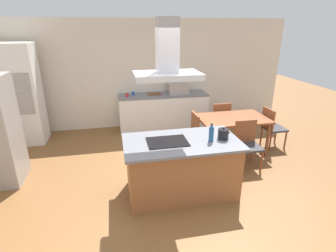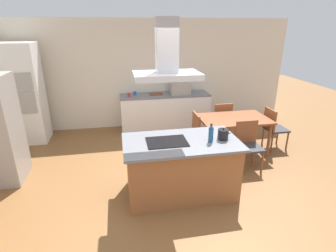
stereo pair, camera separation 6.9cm
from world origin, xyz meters
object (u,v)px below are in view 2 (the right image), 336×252
(cutting_board, at_px, (156,94))
(range_hood, at_px, (167,59))
(tea_kettle, at_px, (223,134))
(chair_at_left_end, at_px, (191,132))
(chair_facing_island, at_px, (248,142))
(olive_oil_bottle, at_px, (211,134))
(coffee_mug_red, at_px, (129,95))
(cooktop, at_px, (167,142))
(chair_at_right_end, at_px, (273,126))
(countertop_microwave, at_px, (180,88))
(wall_oven_stack, at_px, (26,94))
(dining_table, at_px, (234,122))
(coffee_mug_blue, at_px, (135,93))
(chair_facing_back_wall, at_px, (221,119))

(cutting_board, bearing_deg, range_hood, -95.18)
(tea_kettle, height_order, chair_at_left_end, tea_kettle)
(cutting_board, distance_m, chair_at_left_end, 1.79)
(cutting_board, distance_m, chair_facing_island, 2.75)
(chair_facing_island, bearing_deg, range_hood, -160.52)
(olive_oil_bottle, distance_m, coffee_mug_red, 3.11)
(coffee_mug_red, relative_size, cutting_board, 0.26)
(cutting_board, height_order, chair_facing_island, cutting_board)
(cooktop, relative_size, chair_at_right_end, 0.67)
(chair_at_left_end, xyz_separation_m, range_hood, (-0.72, -1.24, 1.59))
(countertop_microwave, height_order, chair_at_left_end, countertop_microwave)
(wall_oven_stack, relative_size, range_hood, 2.44)
(coffee_mug_red, bearing_deg, chair_at_right_end, -28.00)
(dining_table, bearing_deg, countertop_microwave, 115.06)
(wall_oven_stack, bearing_deg, cooktop, -44.66)
(coffee_mug_red, relative_size, coffee_mug_blue, 1.00)
(wall_oven_stack, relative_size, chair_facing_island, 2.47)
(cutting_board, bearing_deg, olive_oil_bottle, -82.91)
(range_hood, bearing_deg, tea_kettle, -3.45)
(coffee_mug_red, bearing_deg, chair_at_left_end, -54.23)
(chair_facing_island, bearing_deg, coffee_mug_blue, 128.66)
(cooktop, height_order, chair_at_right_end, cooktop)
(wall_oven_stack, xyz_separation_m, chair_at_left_end, (3.40, -1.40, -0.59))
(dining_table, distance_m, chair_facing_back_wall, 0.68)
(tea_kettle, relative_size, coffee_mug_red, 2.38)
(chair_facing_island, xyz_separation_m, chair_at_right_end, (0.92, 0.67, 0.00))
(cooktop, xyz_separation_m, wall_oven_stack, (-2.68, 2.65, 0.20))
(chair_facing_island, relative_size, chair_at_right_end, 1.00)
(wall_oven_stack, bearing_deg, coffee_mug_red, 4.42)
(chair_facing_island, bearing_deg, countertop_microwave, 108.39)
(coffee_mug_blue, bearing_deg, cutting_board, -1.99)
(tea_kettle, bearing_deg, dining_table, 59.05)
(chair_facing_back_wall, height_order, range_hood, range_hood)
(cooktop, height_order, cutting_board, cutting_board)
(coffee_mug_blue, bearing_deg, chair_at_left_end, -60.10)
(olive_oil_bottle, height_order, countertop_microwave, olive_oil_bottle)
(chair_facing_island, xyz_separation_m, range_hood, (-1.64, -0.58, 1.59))
(tea_kettle, xyz_separation_m, countertop_microwave, (0.01, 2.93, 0.06))
(coffee_mug_blue, distance_m, chair_at_right_end, 3.32)
(cooktop, height_order, wall_oven_stack, wall_oven_stack)
(tea_kettle, xyz_separation_m, chair_facing_back_wall, (0.78, 1.96, -0.47))
(wall_oven_stack, xyz_separation_m, chair_at_right_end, (5.23, -1.40, -0.59))
(coffee_mug_blue, xyz_separation_m, chair_facing_island, (1.90, -2.37, -0.44))
(chair_facing_island, bearing_deg, dining_table, 90.00)
(cutting_board, distance_m, chair_facing_back_wall, 1.76)
(olive_oil_bottle, relative_size, chair_facing_back_wall, 0.32)
(chair_facing_island, distance_m, range_hood, 2.36)
(coffee_mug_red, xyz_separation_m, dining_table, (2.05, -1.58, -0.28))
(countertop_microwave, relative_size, chair_facing_island, 0.56)
(olive_oil_bottle, bearing_deg, countertop_microwave, 85.63)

